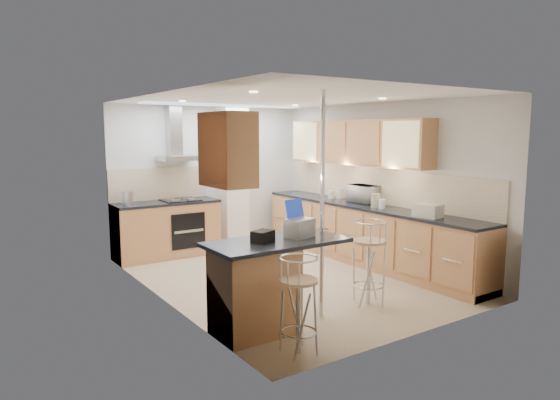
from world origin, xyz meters
TOP-DOWN VIEW (x-y plane):
  - ground at (0.00, 0.00)m, footprint 4.80×4.80m
  - room_shell at (0.32, 0.38)m, footprint 3.64×4.84m
  - right_counter at (1.50, 0.00)m, footprint 0.63×4.40m
  - back_counter at (-0.95, 2.10)m, footprint 1.70×0.63m
  - peninsula at (-1.12, -1.45)m, footprint 1.47×0.72m
  - microwave at (1.65, 0.19)m, footprint 0.36×0.52m
  - laptop at (-0.83, -1.45)m, footprint 0.33×0.28m
  - bag at (-1.29, -1.45)m, footprint 0.26×0.23m
  - bar_stool_near at (-1.30, -2.08)m, footprint 0.49×0.49m
  - bar_stool_end at (0.19, -1.45)m, footprint 0.46×0.46m
  - jar_a at (1.66, 0.81)m, footprint 0.15×0.15m
  - jar_b at (1.56, 0.89)m, footprint 0.13×0.13m
  - jar_c at (1.42, -0.30)m, footprint 0.16×0.16m
  - jar_d at (1.43, -0.42)m, footprint 0.13×0.13m
  - bread_bin at (1.39, -1.31)m, footprint 0.33×0.38m
  - kettle at (-1.57, 2.11)m, footprint 0.16×0.16m

SIDE VIEW (x-z plane):
  - ground at x=0.00m, z-range 0.00..0.00m
  - back_counter at x=-0.95m, z-range 0.00..0.92m
  - right_counter at x=1.50m, z-range 0.00..0.92m
  - bar_stool_near at x=-1.30m, z-range 0.00..0.93m
  - peninsula at x=-1.12m, z-range 0.01..0.95m
  - bar_stool_end at x=0.19m, z-range 0.00..1.02m
  - jar_b at x=1.56m, z-range 0.92..1.06m
  - jar_d at x=1.43m, z-range 0.92..1.06m
  - bag at x=-1.29m, z-range 0.94..1.06m
  - jar_a at x=1.66m, z-range 0.92..1.09m
  - bread_bin at x=1.39m, z-range 0.92..1.10m
  - kettle at x=-1.57m, z-range 0.92..1.13m
  - jar_c at x=1.42m, z-range 0.92..1.13m
  - laptop at x=-0.83m, z-range 0.94..1.14m
  - microwave at x=1.65m, z-range 0.92..1.20m
  - room_shell at x=0.32m, z-range 0.29..2.80m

